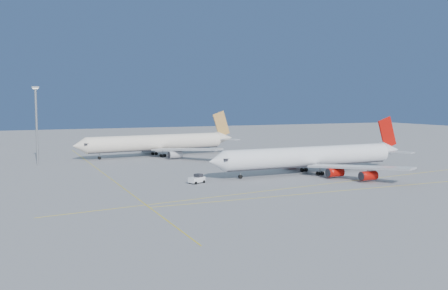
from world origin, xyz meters
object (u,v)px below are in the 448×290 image
airliner_etihad (159,142)px  pushback_tug (197,179)px  airliner_virgin (313,157)px  light_mast (36,119)px

airliner_etihad → pushback_tug: 60.02m
airliner_virgin → pushback_tug: airliner_virgin is taller
pushback_tug → light_mast: light_mast is taller
airliner_virgin → airliner_etihad: bearing=112.6°
airliner_virgin → airliner_etihad: 62.09m
pushback_tug → light_mast: (-32.02, 50.29, 12.78)m
airliner_virgin → airliner_etihad: size_ratio=1.01×
airliner_etihad → pushback_tug: size_ratio=13.88×
airliner_etihad → light_mast: light_mast is taller
airliner_etihad → light_mast: size_ratio=2.54×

